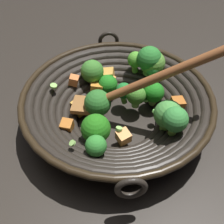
# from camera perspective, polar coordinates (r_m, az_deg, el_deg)

# --- Properties ---
(ground_plane) EXTENTS (4.00, 4.00, 0.00)m
(ground_plane) POSITION_cam_1_polar(r_m,az_deg,el_deg) (0.68, 0.90, -1.92)
(ground_plane) COLOR #28231E
(wok) EXTENTS (0.44, 0.41, 0.22)m
(wok) POSITION_cam_1_polar(r_m,az_deg,el_deg) (0.65, 1.20, 1.53)
(wok) COLOR black
(wok) RESTS_ON ground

